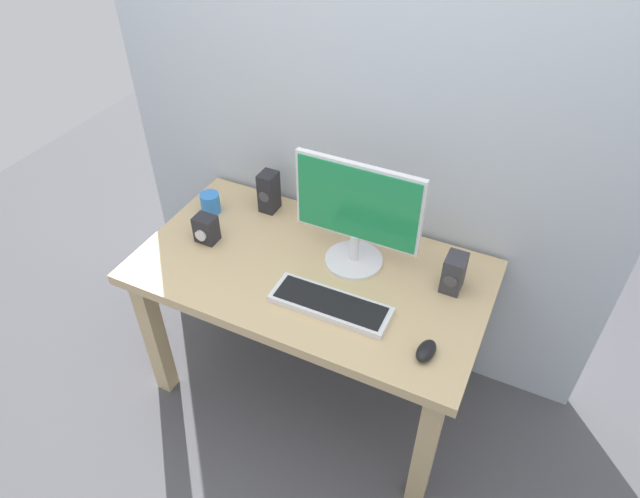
{
  "coord_description": "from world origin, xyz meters",
  "views": [
    {
      "loc": [
        0.77,
        -1.5,
        2.32
      ],
      "look_at": [
        0.04,
        0.0,
        0.9
      ],
      "focal_mm": 31.42,
      "sensor_mm": 36.0,
      "label": 1
    }
  ],
  "objects": [
    {
      "name": "ground_plane",
      "position": [
        0.0,
        0.0,
        0.0
      ],
      "size": [
        6.0,
        6.0,
        0.0
      ],
      "primitive_type": "plane",
      "color": "#4C4C51"
    },
    {
      "name": "wall_back",
      "position": [
        0.0,
        0.44,
        1.5
      ],
      "size": [
        2.32,
        0.04,
        3.0
      ],
      "primitive_type": "cube",
      "color": "#B2BCC6",
      "rests_on": "ground_plane"
    },
    {
      "name": "desk",
      "position": [
        0.0,
        0.0,
        0.66
      ],
      "size": [
        1.44,
        0.79,
        0.78
      ],
      "color": "tan",
      "rests_on": "ground_plane"
    },
    {
      "name": "monitor",
      "position": [
        0.14,
        0.12,
        1.02
      ],
      "size": [
        0.52,
        0.24,
        0.46
      ],
      "color": "silver",
      "rests_on": "desk"
    },
    {
      "name": "keyboard_primary",
      "position": [
        0.16,
        -0.16,
        0.79
      ],
      "size": [
        0.46,
        0.16,
        0.03
      ],
      "color": "silver",
      "rests_on": "desk"
    },
    {
      "name": "mouse",
      "position": [
        0.56,
        -0.22,
        0.8
      ],
      "size": [
        0.07,
        0.11,
        0.04
      ],
      "primitive_type": "ellipsoid",
      "rotation": [
        0.0,
        0.0,
        -0.11
      ],
      "color": "black",
      "rests_on": "desk"
    },
    {
      "name": "speaker_right",
      "position": [
        0.55,
        0.14,
        0.85
      ],
      "size": [
        0.08,
        0.1,
        0.16
      ],
      "color": "#333338",
      "rests_on": "desk"
    },
    {
      "name": "speaker_left",
      "position": [
        -0.35,
        0.28,
        0.87
      ],
      "size": [
        0.07,
        0.09,
        0.19
      ],
      "color": "#232328",
      "rests_on": "desk"
    },
    {
      "name": "audio_controller",
      "position": [
        -0.48,
        -0.03,
        0.84
      ],
      "size": [
        0.09,
        0.09,
        0.12
      ],
      "color": "#232328",
      "rests_on": "desk"
    },
    {
      "name": "coffee_mug",
      "position": [
        -0.59,
        0.15,
        0.82
      ],
      "size": [
        0.09,
        0.09,
        0.09
      ],
      "primitive_type": "cylinder",
      "color": "#337FD8",
      "rests_on": "desk"
    }
  ]
}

